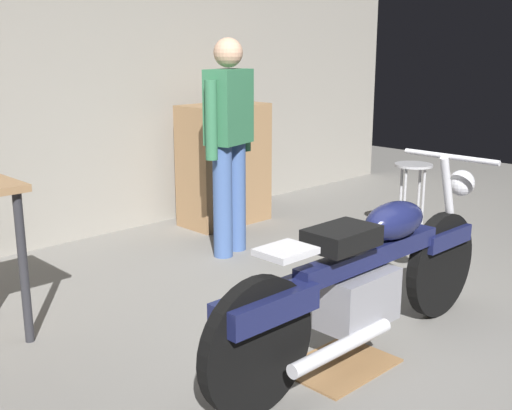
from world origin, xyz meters
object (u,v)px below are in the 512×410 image
shop_stool (413,180)px  person_standing (229,138)px  wooden_dresser (224,164)px  motorcycle (367,275)px

shop_stool → person_standing: bearing=152.0°
person_standing → wooden_dresser: bearing=-144.5°
person_standing → shop_stool: bearing=136.1°
person_standing → wooden_dresser: size_ratio=1.52×
motorcycle → wooden_dresser: wooden_dresser is taller
motorcycle → wooden_dresser: 2.79m
motorcycle → person_standing: (0.64, 1.79, 0.48)m
motorcycle → shop_stool: (2.06, 1.04, 0.05)m
shop_stool → motorcycle: bearing=-153.2°
person_standing → shop_stool: 1.66m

